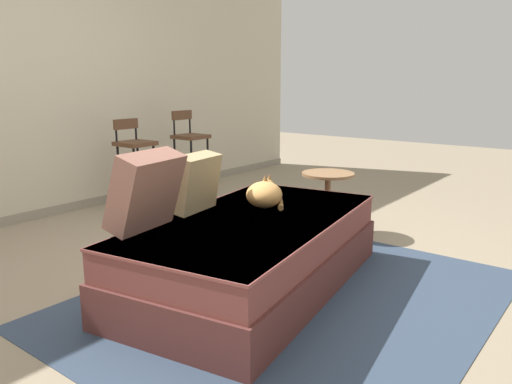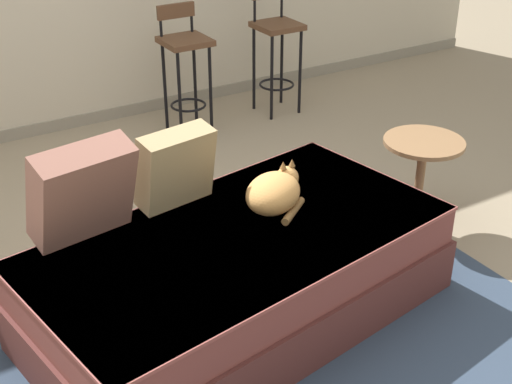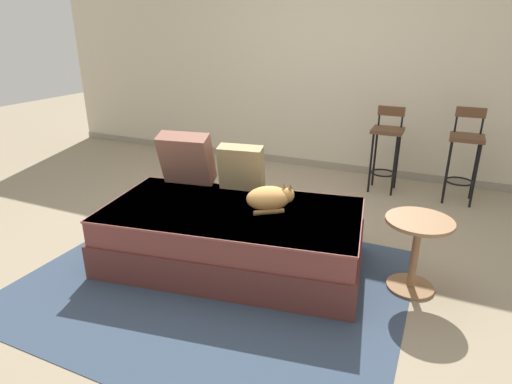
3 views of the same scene
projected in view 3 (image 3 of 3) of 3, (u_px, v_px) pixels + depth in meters
ground_plane at (255, 241)px, 3.65m from camera, size 16.00×16.00×0.00m
wall_back_panel at (333, 63)px, 5.09m from camera, size 8.00×0.10×2.60m
wall_baseboard_trim at (325, 165)px, 5.49m from camera, size 8.00×0.02×0.09m
area_rug at (214, 282)px, 3.05m from camera, size 2.60×2.10×0.01m
couch at (232, 236)px, 3.22m from camera, size 2.03×1.29×0.45m
throw_pillow_corner at (187, 158)px, 3.55m from camera, size 0.47×0.34×0.45m
throw_pillow_middle at (241, 167)px, 3.45m from camera, size 0.38×0.25×0.38m
cat at (270, 198)px, 3.10m from camera, size 0.40×0.38×0.20m
bar_stool_near_window at (387, 141)px, 4.59m from camera, size 0.32×0.32×0.91m
bar_stool_by_doorway at (465, 149)px, 4.29m from camera, size 0.32×0.32×0.96m
side_table at (416, 244)px, 2.87m from camera, size 0.44×0.44×0.52m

